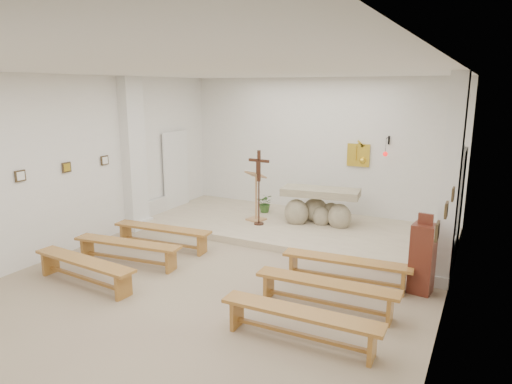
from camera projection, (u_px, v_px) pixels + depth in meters
The scene contains 29 objects.
ground at pixel (212, 287), 7.59m from camera, with size 7.00×10.00×0.00m, color tan.
wall_left at pixel (57, 167), 8.77m from camera, with size 0.02×10.00×3.50m, color white.
wall_right at pixel (447, 211), 5.63m from camera, with size 0.02×10.00×3.50m, color white.
wall_back at pixel (318, 148), 11.52m from camera, with size 7.00×0.02×3.50m, color white.
ceiling at pixel (207, 71), 6.81m from camera, with size 7.00×10.00×0.02m, color silver.
sanctuary_platform at pixel (294, 227), 10.60m from camera, with size 6.98×3.00×0.15m, color beige.
pilaster_left at pixel (134, 155), 10.45m from camera, with size 0.26×0.55×3.50m, color white.
pilaster_right at pixel (451, 182), 7.42m from camera, with size 0.26×0.55×3.50m, color white.
gold_wall_relief at pixel (358, 155), 11.04m from camera, with size 0.55×0.04×0.55m, color gold.
sanctuary_lamp at pixel (386, 152), 10.48m from camera, with size 0.11×0.36×0.44m.
station_frame_left_front at pixel (20, 176), 8.08m from camera, with size 0.03×0.20×0.20m, color #3D2E1A.
station_frame_left_mid at pixel (67, 167), 8.94m from camera, with size 0.03×0.20×0.20m, color #3D2E1A.
station_frame_left_rear at pixel (105, 160), 9.81m from camera, with size 0.03×0.20×0.20m, color #3D2E1A.
station_frame_right_front at pixel (437, 231), 4.96m from camera, with size 0.03×0.20×0.20m, color #3D2E1A.
station_frame_right_mid at pixel (446, 210), 5.82m from camera, with size 0.03×0.20×0.20m, color #3D2E1A.
station_frame_right_rear at pixel (453, 194), 6.69m from camera, with size 0.03×0.20×0.20m, color #3D2E1A.
radiator_left at pixel (155, 209), 11.41m from camera, with size 0.10×0.85×0.52m, color silver.
radiator_right at pixel (450, 254), 8.33m from camera, with size 0.10×0.85×0.52m, color silver.
altar at pixel (319, 209), 10.59m from camera, with size 1.84×0.92×0.91m.
lectern at pixel (256, 196), 10.77m from camera, with size 0.50×0.45×1.23m.
crucifix_stand at pixel (259, 182), 10.36m from camera, with size 0.52×0.23×1.73m.
potted_plant at pixel (265, 203), 11.56m from camera, with size 0.43×0.37×0.48m, color #355D25.
donation_pedestal at pixel (422, 258), 7.29m from camera, with size 0.39×0.39×1.32m.
bench_left_front at pixel (162, 232), 9.38m from camera, with size 2.17×0.53×0.45m.
bench_right_front at pixel (346, 265), 7.63m from camera, with size 2.17×0.51×0.45m.
bench_left_second at pixel (127, 247), 8.49m from camera, with size 2.18×0.61×0.45m.
bench_right_second at pixel (326, 289), 6.75m from camera, with size 2.16×0.43×0.45m.
bench_left_third at pixel (84, 266), 7.61m from camera, with size 2.17×0.51×0.45m.
bench_right_third at pixel (300, 319), 5.86m from camera, with size 2.16×0.39×0.45m.
Camera 1 is at (3.90, -5.91, 3.24)m, focal length 32.00 mm.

